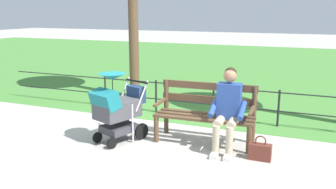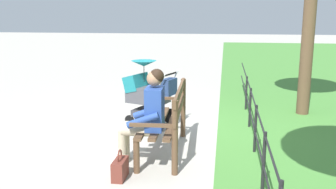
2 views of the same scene
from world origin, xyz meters
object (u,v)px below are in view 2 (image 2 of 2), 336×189
at_px(stroller, 148,92).
at_px(handbag, 120,169).
at_px(park_bench, 168,117).
at_px(person_on_bench, 147,114).

height_order(stroller, handbag, stroller).
xyz_separation_m(park_bench, stroller, (1.34, 0.56, 0.07)).
height_order(park_bench, person_on_bench, person_on_bench).
height_order(park_bench, handbag, park_bench).
height_order(park_bench, stroller, stroller).
xyz_separation_m(park_bench, handbag, (-0.95, 0.44, -0.40)).
distance_m(park_bench, person_on_bench, 0.49).
bearing_deg(park_bench, person_on_bench, 151.27).
relative_size(person_on_bench, handbag, 3.45).
bearing_deg(handbag, stroller, 2.92).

